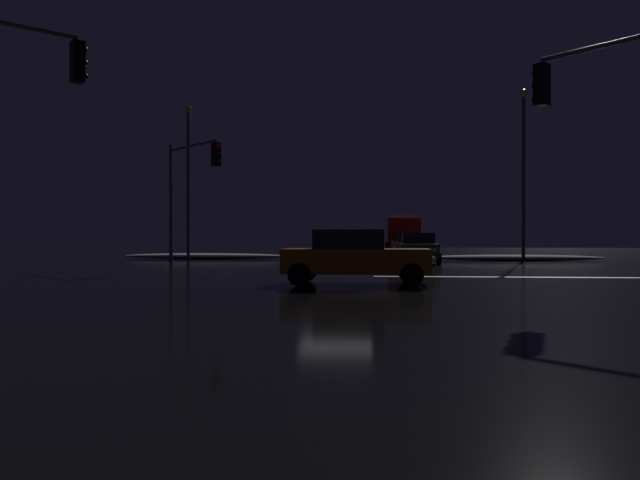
{
  "coord_description": "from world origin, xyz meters",
  "views": [
    {
      "loc": [
        1.43,
        -21.91,
        1.36
      ],
      "look_at": [
        -1.64,
        12.02,
        1.2
      ],
      "focal_mm": 35.51,
      "sensor_mm": 36.0,
      "label": 1
    }
  ],
  "objects_px": {
    "sedan_gray": "(405,245)",
    "sedan_green": "(418,248)",
    "sedan_red": "(412,246)",
    "streetlamp_left_near": "(188,171)",
    "streetlamp_right_near": "(523,163)",
    "sedan_orange_crossing": "(355,256)",
    "box_truck": "(402,233)",
    "traffic_signal_nw": "(189,179)"
  },
  "relations": [
    {
      "from": "sedan_gray",
      "to": "sedan_green",
      "type": "bearing_deg",
      "value": -89.1
    },
    {
      "from": "sedan_red",
      "to": "streetlamp_left_near",
      "type": "relative_size",
      "value": 0.48
    },
    {
      "from": "streetlamp_left_near",
      "to": "sedan_green",
      "type": "bearing_deg",
      "value": -13.11
    },
    {
      "from": "sedan_red",
      "to": "streetlamp_right_near",
      "type": "relative_size",
      "value": 0.45
    },
    {
      "from": "streetlamp_left_near",
      "to": "sedan_gray",
      "type": "bearing_deg",
      "value": 33.88
    },
    {
      "from": "sedan_red",
      "to": "sedan_orange_crossing",
      "type": "height_order",
      "value": "same"
    },
    {
      "from": "streetlamp_right_near",
      "to": "sedan_gray",
      "type": "bearing_deg",
      "value": 125.51
    },
    {
      "from": "sedan_red",
      "to": "streetlamp_right_near",
      "type": "xyz_separation_m",
      "value": [
        5.99,
        -2.76,
        4.67
      ]
    },
    {
      "from": "sedan_gray",
      "to": "streetlamp_right_near",
      "type": "height_order",
      "value": "streetlamp_right_near"
    },
    {
      "from": "sedan_orange_crossing",
      "to": "streetlamp_left_near",
      "type": "distance_m",
      "value": 20.88
    },
    {
      "from": "sedan_green",
      "to": "streetlamp_left_near",
      "type": "distance_m",
      "value": 14.11
    },
    {
      "from": "sedan_orange_crossing",
      "to": "streetlamp_left_near",
      "type": "bearing_deg",
      "value": 120.31
    },
    {
      "from": "box_truck",
      "to": "sedan_orange_crossing",
      "type": "relative_size",
      "value": 1.91
    },
    {
      "from": "streetlamp_right_near",
      "to": "sedan_red",
      "type": "bearing_deg",
      "value": 155.27
    },
    {
      "from": "traffic_signal_nw",
      "to": "streetlamp_left_near",
      "type": "height_order",
      "value": "streetlamp_left_near"
    },
    {
      "from": "streetlamp_left_near",
      "to": "sedan_red",
      "type": "bearing_deg",
      "value": 11.95
    },
    {
      "from": "sedan_green",
      "to": "streetlamp_left_near",
      "type": "xyz_separation_m",
      "value": [
        -13.05,
        3.04,
        4.39
      ]
    },
    {
      "from": "sedan_red",
      "to": "sedan_gray",
      "type": "height_order",
      "value": "same"
    },
    {
      "from": "box_truck",
      "to": "streetlamp_right_near",
      "type": "bearing_deg",
      "value": -68.42
    },
    {
      "from": "sedan_red",
      "to": "sedan_gray",
      "type": "relative_size",
      "value": 1.0
    },
    {
      "from": "box_truck",
      "to": "streetlamp_right_near",
      "type": "distance_m",
      "value": 16.91
    },
    {
      "from": "sedan_red",
      "to": "streetlamp_left_near",
      "type": "bearing_deg",
      "value": -168.05
    },
    {
      "from": "sedan_red",
      "to": "streetlamp_left_near",
      "type": "distance_m",
      "value": 14.04
    },
    {
      "from": "sedan_green",
      "to": "box_truck",
      "type": "xyz_separation_m",
      "value": [
        -0.08,
        18.37,
        0.91
      ]
    },
    {
      "from": "sedan_green",
      "to": "streetlamp_right_near",
      "type": "distance_m",
      "value": 8.18
    },
    {
      "from": "streetlamp_right_near",
      "to": "box_truck",
      "type": "bearing_deg",
      "value": 111.58
    },
    {
      "from": "box_truck",
      "to": "sedan_green",
      "type": "bearing_deg",
      "value": -89.75
    },
    {
      "from": "sedan_gray",
      "to": "streetlamp_left_near",
      "type": "bearing_deg",
      "value": -146.12
    },
    {
      "from": "box_truck",
      "to": "sedan_orange_crossing",
      "type": "xyz_separation_m",
      "value": [
        -2.67,
        -32.96,
        -0.91
      ]
    },
    {
      "from": "sedan_green",
      "to": "streetlamp_right_near",
      "type": "xyz_separation_m",
      "value": [
        5.98,
        3.04,
        4.67
      ]
    },
    {
      "from": "sedan_red",
      "to": "streetlamp_right_near",
      "type": "bearing_deg",
      "value": -24.73
    },
    {
      "from": "streetlamp_left_near",
      "to": "streetlamp_right_near",
      "type": "xyz_separation_m",
      "value": [
        19.04,
        -0.0,
        0.28
      ]
    },
    {
      "from": "sedan_red",
      "to": "sedan_gray",
      "type": "distance_m",
      "value": 5.88
    },
    {
      "from": "sedan_red",
      "to": "sedan_orange_crossing",
      "type": "relative_size",
      "value": 1.0
    },
    {
      "from": "traffic_signal_nw",
      "to": "streetlamp_right_near",
      "type": "xyz_separation_m",
      "value": [
        16.98,
        6.56,
        1.33
      ]
    },
    {
      "from": "sedan_orange_crossing",
      "to": "sedan_green",
      "type": "bearing_deg",
      "value": 79.32
    },
    {
      "from": "sedan_gray",
      "to": "streetlamp_right_near",
      "type": "xyz_separation_m",
      "value": [
        6.17,
        -8.64,
        4.67
      ]
    },
    {
      "from": "sedan_gray",
      "to": "traffic_signal_nw",
      "type": "distance_m",
      "value": 18.95
    },
    {
      "from": "sedan_green",
      "to": "sedan_gray",
      "type": "distance_m",
      "value": 11.69
    },
    {
      "from": "sedan_gray",
      "to": "sedan_orange_crossing",
      "type": "bearing_deg",
      "value": -95.58
    },
    {
      "from": "streetlamp_right_near",
      "to": "sedan_orange_crossing",
      "type": "bearing_deg",
      "value": -116.36
    },
    {
      "from": "box_truck",
      "to": "sedan_gray",
      "type": "bearing_deg",
      "value": -90.88
    }
  ]
}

